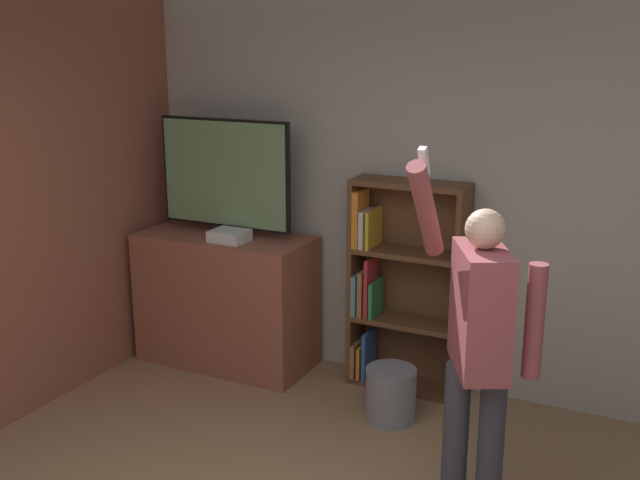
% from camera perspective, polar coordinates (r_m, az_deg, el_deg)
% --- Properties ---
extents(wall_back, '(6.67, 0.06, 2.70)m').
position_cam_1_polar(wall_back, '(5.05, 10.64, 3.24)').
color(wall_back, '#B2AD9E').
rests_on(wall_back, ground_plane).
extents(wall_side_brick, '(0.06, 4.45, 2.70)m').
position_cam_1_polar(wall_side_brick, '(5.07, -21.25, 2.50)').
color(wall_side_brick, '#93513D').
rests_on(wall_side_brick, ground_plane).
extents(tv_ledge, '(1.28, 0.59, 0.98)m').
position_cam_1_polar(tv_ledge, '(5.62, -7.14, -4.51)').
color(tv_ledge, '#93513D').
rests_on(tv_ledge, ground_plane).
extents(television, '(1.05, 0.22, 0.84)m').
position_cam_1_polar(television, '(5.41, -7.25, 4.87)').
color(television, black).
rests_on(television, tv_ledge).
extents(game_console, '(0.25, 0.21, 0.08)m').
position_cam_1_polar(game_console, '(5.31, -6.91, 0.32)').
color(game_console, white).
rests_on(game_console, tv_ledge).
extents(bookshelf, '(0.78, 0.28, 1.46)m').
position_cam_1_polar(bookshelf, '(5.15, 6.02, -3.52)').
color(bookshelf, brown).
rests_on(bookshelf, ground_plane).
extents(person, '(0.60, 0.56, 1.90)m').
position_cam_1_polar(person, '(3.71, 11.99, -7.23)').
color(person, '#383842').
rests_on(person, ground_plane).
extents(waste_bin, '(0.32, 0.32, 0.35)m').
position_cam_1_polar(waste_bin, '(4.89, 5.41, -11.61)').
color(waste_bin, gray).
rests_on(waste_bin, ground_plane).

